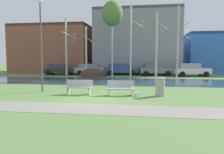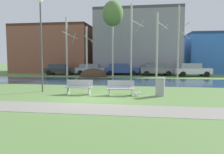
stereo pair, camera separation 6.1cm
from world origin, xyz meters
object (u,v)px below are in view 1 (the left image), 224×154
at_px(bench_right, 121,87).
at_px(parked_suv_fifth_white, 191,70).
at_px(parked_sedan_second_silver, 91,69).
at_px(trash_bin, 160,87).
at_px(streetlamp, 41,31).
at_px(parked_van_nearest_dark, 59,69).
at_px(parked_wagon_fourth_grey, 155,69).
at_px(seagull, 137,94).
at_px(parked_hatch_third_blue, 120,69).
at_px(bench_left, 79,87).

distance_m(bench_right, parked_suv_fifth_white, 16.49).
bearing_deg(parked_sedan_second_silver, trash_bin, -62.93).
relative_size(bench_right, streetlamp, 0.27).
xyz_separation_m(parked_van_nearest_dark, parked_wagon_fourth_grey, (12.59, 0.67, 0.05)).
xyz_separation_m(seagull, parked_suv_fifth_white, (6.19, 15.04, 0.69)).
relative_size(parked_van_nearest_dark, parked_hatch_third_blue, 0.90).
bearing_deg(streetlamp, parked_wagon_fourth_grey, 61.51).
distance_m(bench_right, parked_hatch_third_blue, 15.86).
relative_size(streetlamp, parked_sedan_second_silver, 1.34).
xyz_separation_m(streetlamp, parked_hatch_third_blue, (3.56, 15.10, -3.16)).
height_order(bench_right, parked_suv_fifth_white, parked_suv_fifth_white).
height_order(parked_wagon_fourth_grey, parked_suv_fifth_white, parked_suv_fifth_white).
bearing_deg(seagull, parked_wagon_fourth_grey, 83.09).
xyz_separation_m(trash_bin, parked_suv_fifth_white, (4.84, 14.80, 0.28)).
distance_m(trash_bin, seagull, 1.43).
bearing_deg(parked_wagon_fourth_grey, parked_sedan_second_silver, -179.94).
height_order(bench_right, trash_bin, trash_bin).
xyz_separation_m(parked_sedan_second_silver, parked_wagon_fourth_grey, (8.46, 0.01, 0.02)).
relative_size(bench_right, parked_hatch_third_blue, 0.35).
xyz_separation_m(parked_van_nearest_dark, parked_sedan_second_silver, (4.13, 0.66, 0.02)).
height_order(streetlamp, parked_suv_fifth_white, streetlamp).
bearing_deg(seagull, trash_bin, 10.44).
distance_m(seagull, parked_hatch_third_blue, 16.17).
bearing_deg(bench_right, parked_van_nearest_dark, 123.25).
height_order(bench_left, parked_sedan_second_silver, parked_sedan_second_silver).
xyz_separation_m(trash_bin, parked_van_nearest_dark, (-12.03, 14.79, 0.21)).
bearing_deg(bench_right, parked_sedan_second_silver, 109.89).
bearing_deg(bench_right, seagull, -10.66).
relative_size(bench_left, streetlamp, 0.27).
relative_size(streetlamp, parked_wagon_fourth_grey, 1.41).
height_order(trash_bin, streetlamp, streetlamp).
bearing_deg(parked_wagon_fourth_grey, parked_suv_fifth_white, -8.89).
height_order(seagull, parked_van_nearest_dark, parked_van_nearest_dark).
relative_size(bench_left, parked_suv_fifth_white, 0.37).
bearing_deg(parked_suv_fifth_white, parked_hatch_third_blue, 174.12).
bearing_deg(parked_hatch_third_blue, streetlamp, -103.27).
distance_m(bench_left, parked_wagon_fourth_grey, 16.44).
xyz_separation_m(parked_sedan_second_silver, parked_suv_fifth_white, (12.74, -0.66, 0.05)).
distance_m(parked_van_nearest_dark, parked_hatch_third_blue, 8.13).
relative_size(parked_hatch_third_blue, parked_suv_fifth_white, 1.06).
distance_m(trash_bin, parked_suv_fifth_white, 15.57).
xyz_separation_m(bench_left, trash_bin, (4.82, 0.07, 0.07)).
relative_size(bench_left, parked_wagon_fourth_grey, 0.38).
xyz_separation_m(parked_wagon_fourth_grey, parked_suv_fifth_white, (4.28, -0.67, 0.02)).
bearing_deg(bench_right, bench_left, 180.00).
distance_m(seagull, parked_van_nearest_dark, 18.46).
xyz_separation_m(bench_left, seagull, (3.47, -0.18, -0.34)).
bearing_deg(trash_bin, seagull, -169.56).
height_order(seagull, streetlamp, streetlamp).
relative_size(parked_sedan_second_silver, parked_suv_fifth_white, 1.03).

